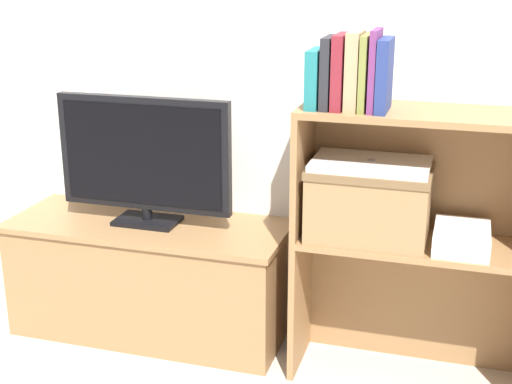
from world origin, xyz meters
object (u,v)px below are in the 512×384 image
object	(u,v)px
laptop	(371,164)
book_navy	(385,75)
book_tan	(354,71)
book_charcoal	(329,73)
book_maroon	(340,72)
book_teal	(316,78)
tv_stand	(150,277)
book_olive	(366,73)
tv	(144,157)
magazine_stack	(462,238)
storage_basket_left	(369,199)
book_plum	(375,70)

from	to	relation	value
laptop	book_navy	bearing A→B (deg)	-36.74
laptop	book_tan	bearing A→B (deg)	-160.25
book_charcoal	laptop	world-z (taller)	book_charcoal
book_maroon	book_teal	bearing A→B (deg)	180.00
tv_stand	book_olive	size ratio (longest dim) A/B	4.56
book_tan	tv	bearing A→B (deg)	173.77
book_olive	magazine_stack	size ratio (longest dim) A/B	0.99
tv_stand	book_navy	bearing A→B (deg)	-5.67
tv	book_maroon	bearing A→B (deg)	-6.60
laptop	book_charcoal	bearing A→B (deg)	-171.07
tv	book_navy	bearing A→B (deg)	-5.56
book_maroon	book_tan	xyz separation A→B (m)	(0.04, 0.00, 0.00)
magazine_stack	book_olive	bearing A→B (deg)	-177.21
book_charcoal	storage_basket_left	xyz separation A→B (m)	(0.13, 0.02, -0.39)
book_tan	storage_basket_left	bearing A→B (deg)	19.75
tv_stand	magazine_stack	distance (m)	1.10
storage_basket_left	book_charcoal	bearing A→B (deg)	-171.07
laptop	magazine_stack	xyz separation A→B (m)	(0.28, -0.01, -0.21)
book_tan	book_olive	world-z (taller)	book_tan
tv_stand	book_olive	bearing A→B (deg)	-6.08
book_charcoal	book_tan	bearing A→B (deg)	0.00
book_maroon	book_tan	distance (m)	0.04
tv	book_teal	world-z (taller)	book_teal
tv_stand	book_plum	distance (m)	1.11
tv	storage_basket_left	distance (m)	0.78
tv_stand	book_charcoal	xyz separation A→B (m)	(0.64, -0.08, 0.78)
book_tan	laptop	size ratio (longest dim) A/B	0.64
book_maroon	book_olive	xyz separation A→B (m)	(0.07, 0.00, 0.00)
tv	book_maroon	world-z (taller)	book_maroon
tv	book_teal	xyz separation A→B (m)	(0.61, -0.08, 0.31)
tv_stand	book_tan	bearing A→B (deg)	-6.35
tv_stand	book_olive	world-z (taller)	book_olive
book_olive	magazine_stack	world-z (taller)	book_olive
book_maroon	book_navy	size ratio (longest dim) A/B	1.04
book_olive	magazine_stack	bearing A→B (deg)	2.79
tv_stand	book_charcoal	distance (m)	1.01
book_olive	book_teal	bearing A→B (deg)	180.00
book_plum	tv_stand	bearing A→B (deg)	174.13
magazine_stack	book_navy	bearing A→B (deg)	-176.62
book_navy	book_olive	bearing A→B (deg)	180.00
book_tan	laptop	world-z (taller)	book_tan
book_maroon	book_tan	bearing A→B (deg)	0.00
book_tan	laptop	xyz separation A→B (m)	(0.06, 0.02, -0.28)
book_navy	magazine_stack	distance (m)	0.54
book_tan	book_olive	size ratio (longest dim) A/B	1.03
tv_stand	book_maroon	size ratio (longest dim) A/B	4.57
book_olive	magazine_stack	distance (m)	0.57
tv_stand	book_tan	size ratio (longest dim) A/B	4.41
book_plum	magazine_stack	bearing A→B (deg)	3.05
book_teal	book_olive	distance (m)	0.15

